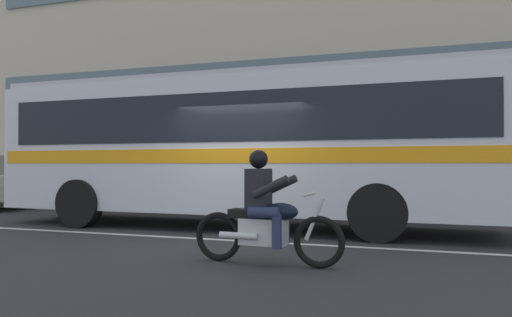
% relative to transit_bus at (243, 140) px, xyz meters
% --- Properties ---
extents(ground_plane, '(60.00, 60.00, 0.00)m').
position_rel_transit_bus_xyz_m(ground_plane, '(0.38, -1.19, -1.88)').
color(ground_plane, '#2B2B2D').
extents(sidewalk_curb, '(28.00, 3.80, 0.15)m').
position_rel_transit_bus_xyz_m(sidewalk_curb, '(0.38, 3.91, -1.81)').
color(sidewalk_curb, '#A39E93').
rests_on(sidewalk_curb, ground_plane).
extents(lane_center_stripe, '(26.60, 0.14, 0.01)m').
position_rel_transit_bus_xyz_m(lane_center_stripe, '(0.38, -1.79, -1.88)').
color(lane_center_stripe, silver).
rests_on(lane_center_stripe, ground_plane).
extents(office_building_facade, '(28.00, 0.89, 12.06)m').
position_rel_transit_bus_xyz_m(office_building_facade, '(0.38, 6.20, 4.16)').
color(office_building_facade, '#B2A893').
rests_on(office_building_facade, ground_plane).
extents(transit_bus, '(10.78, 2.73, 3.22)m').
position_rel_transit_bus_xyz_m(transit_bus, '(0.00, 0.00, 0.00)').
color(transit_bus, silver).
rests_on(transit_bus, ground_plane).
extents(motorcycle_with_rider, '(2.14, 0.64, 1.56)m').
position_rel_transit_bus_xyz_m(motorcycle_with_rider, '(1.68, -3.60, -1.23)').
color(motorcycle_with_rider, black).
rests_on(motorcycle_with_rider, ground_plane).
extents(fire_hydrant, '(0.22, 0.30, 0.75)m').
position_rel_transit_bus_xyz_m(fire_hydrant, '(-1.80, 2.47, -1.36)').
color(fire_hydrant, gold).
rests_on(fire_hydrant, sidewalk_curb).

